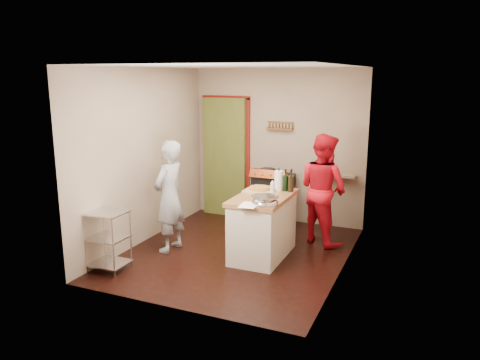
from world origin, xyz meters
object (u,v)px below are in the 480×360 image
island (263,224)px  person_red (323,189)px  stove (273,199)px  person_stripe (169,196)px  wire_shelving (108,238)px

island → person_red: bearing=55.2°
stove → person_stripe: (-0.98, -1.68, 0.35)m
island → stove: bearing=103.7°
person_red → person_stripe: bearing=62.3°
island → person_stripe: (-1.32, -0.30, 0.33)m
stove → person_stripe: 1.98m
person_stripe → person_red: size_ratio=0.97×
island → person_red: 1.14m
island → person_red: person_red is taller
stove → person_red: bearing=-27.5°
wire_shelving → person_stripe: person_stripe is taller
person_stripe → island: bearing=105.7°
stove → wire_shelving: (-1.33, -2.62, -0.01)m
person_red → stove: bearing=3.3°
island → wire_shelving: bearing=-143.2°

